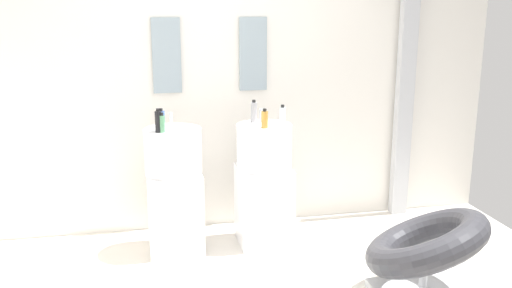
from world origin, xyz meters
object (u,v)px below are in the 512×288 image
Objects in this scene: lounge_chair at (425,250)px; soap_bottle_clear at (282,117)px; soap_bottle_amber at (265,119)px; soap_bottle_green at (162,124)px; pedestal_sink_left at (174,189)px; pedestal_sink_right at (264,183)px; soap_bottle_black at (158,121)px; shower_column at (403,93)px; soap_bottle_grey at (254,112)px; soap_bottle_blue at (161,121)px.

lounge_chair is 1.38m from soap_bottle_clear.
soap_bottle_green is (-0.74, 0.00, -0.00)m from soap_bottle_amber.
pedestal_sink_left and pedestal_sink_right have the same top height.
soap_bottle_clear is (0.90, 0.00, -0.00)m from soap_bottle_black.
shower_column is 14.51× the size of soap_bottle_green.
shower_column is at bearing 10.72° from soap_bottle_grey.
pedestal_sink_left is 6.36× the size of soap_bottle_clear.
pedestal_sink_left is 0.97m from soap_bottle_clear.
soap_bottle_green is 0.73m from soap_bottle_grey.
shower_column is 2.10m from soap_bottle_blue.
soap_bottle_amber is 0.84× the size of soap_bottle_black.
soap_bottle_grey reaches higher than soap_bottle_blue.
lounge_chair is 7.68× the size of soap_bottle_amber.
pedestal_sink_right is at bearing 124.83° from lounge_chair.
soap_bottle_grey is (0.71, 0.16, 0.00)m from soap_bottle_blue.
soap_bottle_black reaches higher than lounge_chair.
shower_column is 14.35× the size of soap_bottle_amber.
soap_bottle_grey is 0.26m from soap_bottle_clear.
soap_bottle_black reaches higher than soap_bottle_blue.
soap_bottle_grey is (-0.04, 0.22, 0.01)m from soap_bottle_amber.
pedestal_sink_left is at bearing -170.40° from soap_bottle_grey.
pedestal_sink_right is 0.96m from soap_bottle_black.
soap_bottle_clear reaches higher than soap_bottle_amber.
soap_bottle_clear is at bearing 122.81° from lounge_chair.
soap_bottle_grey is at bearing -169.28° from shower_column.
soap_bottle_clear is at bearing 0.96° from soap_bottle_green.
soap_bottle_amber is at bearing 128.48° from lounge_chair.
soap_bottle_amber reaches higher than soap_bottle_green.
soap_bottle_clear is at bearing -48.90° from soap_bottle_grey.
soap_bottle_grey is (-1.35, -0.26, -0.06)m from shower_column.
shower_column is at bearing 11.55° from soap_bottle_blue.
soap_bottle_green reaches higher than pedestal_sink_right.
soap_bottle_blue and soap_bottle_clear have the same top height.
lounge_chair is at bearing -34.36° from soap_bottle_blue.
soap_bottle_blue is 0.96× the size of soap_bottle_black.
soap_bottle_green reaches higher than lounge_chair.
shower_column is (1.29, 0.36, 0.60)m from pedestal_sink_right.
soap_bottle_blue is at bearing -168.45° from shower_column.
soap_bottle_green is (-1.53, 1.00, 0.65)m from lounge_chair.
soap_bottle_green is 0.82× the size of soap_bottle_grey.
soap_bottle_grey is at bearing 13.10° from soap_bottle_blue.
soap_bottle_black is at bearing -179.94° from soap_bottle_clear.
pedestal_sink_right is 0.93m from soap_bottle_blue.
soap_bottle_amber is at bearing -0.28° from soap_bottle_green.
soap_bottle_blue is (-0.08, -0.06, 0.53)m from pedestal_sink_left.
soap_bottle_amber is at bearing -172.47° from soap_bottle_clear.
pedestal_sink_right is at bearing 79.12° from soap_bottle_amber.
soap_bottle_blue is 1.00× the size of soap_bottle_clear.
soap_bottle_green is 0.87× the size of soap_bottle_clear.
pedestal_sink_right is 0.93m from soap_bottle_green.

